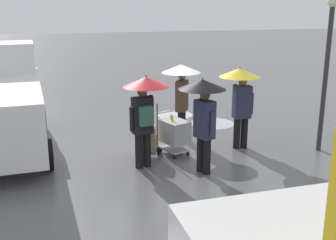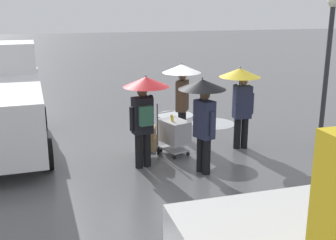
# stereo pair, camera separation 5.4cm
# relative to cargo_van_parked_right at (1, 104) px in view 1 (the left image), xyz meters

# --- Properties ---
(ground_plane) EXTENTS (90.00, 90.00, 0.00)m
(ground_plane) POSITION_rel_cargo_van_parked_right_xyz_m (-3.84, 0.88, -1.18)
(ground_plane) COLOR #5B5B5E
(slush_patch_near_cluster) EXTENTS (1.39, 1.39, 0.01)m
(slush_patch_near_cluster) POSITION_rel_cargo_van_parked_right_xyz_m (-6.10, -0.74, -1.18)
(slush_patch_near_cluster) COLOR #ADAFB5
(slush_patch_near_cluster) RESTS_ON ground
(slush_patch_under_van) EXTENTS (1.24, 1.24, 0.01)m
(slush_patch_under_van) POSITION_rel_cargo_van_parked_right_xyz_m (-5.24, -2.09, -1.18)
(slush_patch_under_van) COLOR silver
(slush_patch_under_van) RESTS_ON ground
(cargo_van_parked_right) EXTENTS (2.38, 5.42, 2.60)m
(cargo_van_parked_right) POSITION_rel_cargo_van_parked_right_xyz_m (0.00, 0.00, 0.00)
(cargo_van_parked_right) COLOR white
(cargo_van_parked_right) RESTS_ON ground
(shopping_cart_vendor) EXTENTS (0.79, 0.95, 1.04)m
(shopping_cart_vendor) POSITION_rel_cargo_van_parked_right_xyz_m (-4.13, 1.63, -0.61)
(shopping_cart_vendor) COLOR #B2B2B7
(shopping_cart_vendor) RESTS_ON ground
(hand_dolly_boxes) EXTENTS (0.72, 0.83, 1.32)m
(hand_dolly_boxes) POSITION_rel_cargo_van_parked_right_xyz_m (-3.42, 1.72, -0.69)
(hand_dolly_boxes) COLOR #515156
(hand_dolly_boxes) RESTS_ON ground
(pedestrian_pink_side) EXTENTS (1.04, 1.04, 2.15)m
(pedestrian_pink_side) POSITION_rel_cargo_van_parked_right_xyz_m (-4.66, 0.55, 0.41)
(pedestrian_pink_side) COLOR black
(pedestrian_pink_side) RESTS_ON ground
(pedestrian_black_side) EXTENTS (1.04, 1.04, 2.15)m
(pedestrian_black_side) POSITION_rel_cargo_van_parked_right_xyz_m (-4.41, 2.91, 0.41)
(pedestrian_black_side) COLOR black
(pedestrian_black_side) RESTS_ON ground
(pedestrian_white_side) EXTENTS (1.04, 1.04, 2.15)m
(pedestrian_white_side) POSITION_rel_cargo_van_parked_right_xyz_m (-3.25, 2.27, 0.39)
(pedestrian_white_side) COLOR black
(pedestrian_white_side) RESTS_ON ground
(pedestrian_far_side) EXTENTS (1.04, 1.04, 2.15)m
(pedestrian_far_side) POSITION_rel_cargo_van_parked_right_xyz_m (-5.89, 1.63, 0.39)
(pedestrian_far_side) COLOR black
(pedestrian_far_side) RESTS_ON ground
(street_lamp) EXTENTS (0.28, 0.28, 3.86)m
(street_lamp) POSITION_rel_cargo_van_parked_right_xyz_m (-7.82, 2.35, 1.19)
(street_lamp) COLOR #2D2D33
(street_lamp) RESTS_ON ground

